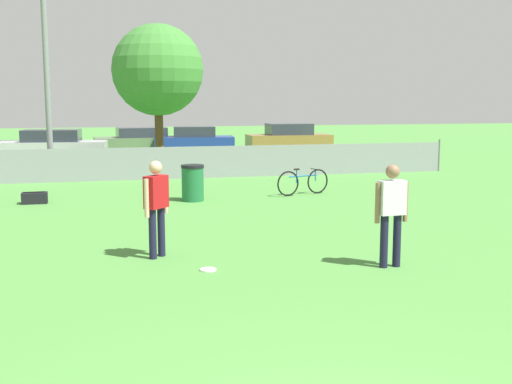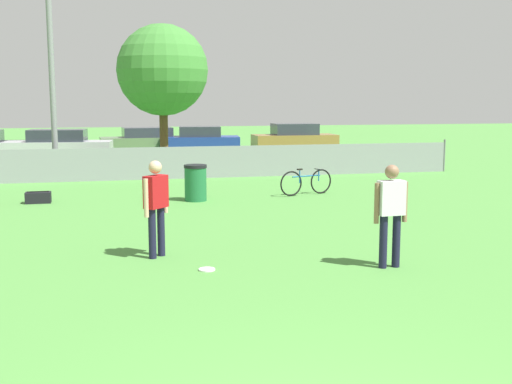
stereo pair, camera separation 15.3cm
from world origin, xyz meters
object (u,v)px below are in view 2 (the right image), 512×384
(gear_bag_sideline, at_px, (38,198))
(frisbee_disc, at_px, (207,269))
(tree_near_pole, at_px, (163,70))
(bicycle_sideline, at_px, (306,182))
(trash_bin, at_px, (196,183))
(parked_car_blue, at_px, (200,140))
(parked_car_tan, at_px, (295,139))
(parked_car_olive, at_px, (147,141))
(player_receiver_white, at_px, (391,208))
(player_defender_red, at_px, (156,201))
(parked_car_silver, at_px, (58,146))
(light_pole, at_px, (50,29))

(gear_bag_sideline, bearing_deg, frisbee_disc, -66.64)
(tree_near_pole, distance_m, frisbee_disc, 15.16)
(bicycle_sideline, height_order, trash_bin, trash_bin)
(parked_car_blue, xyz_separation_m, parked_car_tan, (4.76, -0.58, 0.04))
(tree_near_pole, relative_size, parked_car_olive, 1.17)
(frisbee_disc, bearing_deg, player_receiver_white, -9.58)
(tree_near_pole, height_order, player_defender_red, tree_near_pole)
(parked_car_silver, height_order, parked_car_olive, parked_car_silver)
(parked_car_tan, bearing_deg, parked_car_blue, 173.61)
(parked_car_blue, bearing_deg, parked_car_tan, -0.06)
(parked_car_silver, xyz_separation_m, parked_car_blue, (6.64, 2.68, -0.03))
(parked_car_silver, bearing_deg, player_defender_red, -74.89)
(parked_car_olive, distance_m, parked_car_blue, 2.63)
(trash_bin, distance_m, parked_car_silver, 13.01)
(light_pole, distance_m, parked_car_silver, 7.53)
(tree_near_pole, height_order, parked_car_tan, tree_near_pole)
(light_pole, xyz_separation_m, trash_bin, (4.03, -6.13, -4.57))
(player_receiver_white, bearing_deg, bicycle_sideline, 79.07)
(trash_bin, xyz_separation_m, parked_car_blue, (2.26, 14.93, 0.17))
(bicycle_sideline, height_order, parked_car_tan, parked_car_tan)
(player_receiver_white, xyz_separation_m, parked_car_blue, (0.13, 22.51, -0.32))
(parked_car_blue, bearing_deg, parked_car_silver, -151.10)
(bicycle_sideline, height_order, gear_bag_sideline, bicycle_sideline)
(parked_car_silver, bearing_deg, gear_bag_sideline, -82.47)
(trash_bin, distance_m, parked_car_olive, 15.52)
(light_pole, bearing_deg, gear_bag_sideline, -90.64)
(player_defender_red, xyz_separation_m, frisbee_disc, (0.71, -1.06, -0.97))
(player_defender_red, relative_size, trash_bin, 1.73)
(tree_near_pole, relative_size, parked_car_tan, 1.30)
(parked_car_blue, bearing_deg, bicycle_sideline, -79.28)
(parked_car_olive, height_order, parked_car_blue, parked_car_blue)
(bicycle_sideline, relative_size, parked_car_olive, 0.36)
(bicycle_sideline, bearing_deg, parked_car_tan, 58.35)
(player_defender_red, relative_size, parked_car_blue, 0.41)
(gear_bag_sideline, height_order, parked_car_blue, parked_car_blue)
(player_receiver_white, height_order, gear_bag_sideline, player_receiver_white)
(frisbee_disc, bearing_deg, gear_bag_sideline, 113.36)
(trash_bin, bearing_deg, gear_bag_sideline, 172.15)
(player_receiver_white, bearing_deg, gear_bag_sideline, 124.31)
(gear_bag_sideline, distance_m, parked_car_silver, 11.70)
(parked_car_olive, bearing_deg, player_defender_red, -97.13)
(light_pole, distance_m, parked_car_tan, 14.45)
(frisbee_disc, xyz_separation_m, gear_bag_sideline, (-3.31, 7.65, 0.13))
(light_pole, height_order, player_defender_red, light_pole)
(player_defender_red, relative_size, parked_car_olive, 0.36)
(light_pole, distance_m, parked_car_blue, 11.68)
(tree_near_pole, xyz_separation_m, player_defender_red, (-1.34, -13.61, -2.79))
(tree_near_pole, height_order, parked_car_blue, tree_near_pole)
(frisbee_disc, height_order, gear_bag_sideline, gear_bag_sideline)
(frisbee_disc, distance_m, parked_car_blue, 22.24)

